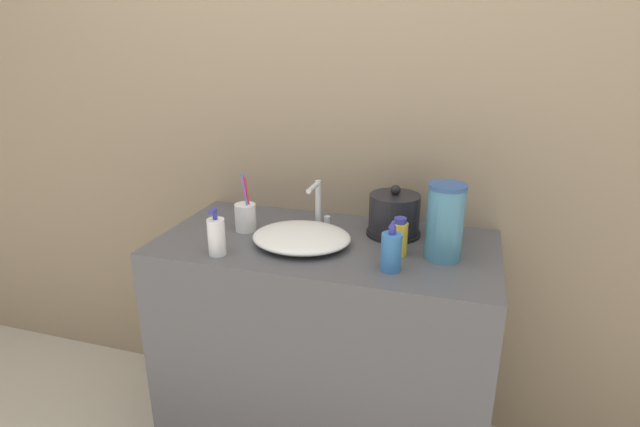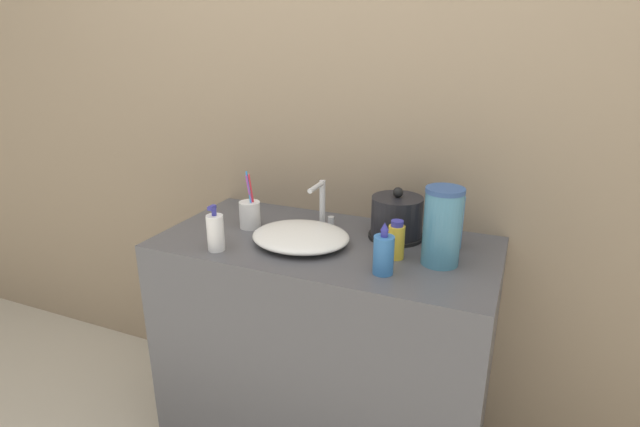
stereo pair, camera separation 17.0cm
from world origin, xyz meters
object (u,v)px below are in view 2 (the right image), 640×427
(shampoo_bottle, at_px, (383,254))
(mouthwash_bottle, at_px, (396,241))
(faucet, at_px, (322,202))
(hand_cream_bottle, at_px, (452,221))
(electric_kettle, at_px, (397,219))
(toothbrush_cup, at_px, (250,214))
(water_pitcher, at_px, (442,226))
(lotion_bottle, at_px, (215,232))

(shampoo_bottle, distance_m, mouthwash_bottle, 0.12)
(faucet, height_order, hand_cream_bottle, hand_cream_bottle)
(electric_kettle, bearing_deg, toothbrush_cup, -167.51)
(faucet, height_order, water_pitcher, water_pitcher)
(faucet, relative_size, toothbrush_cup, 0.80)
(lotion_bottle, distance_m, water_pitcher, 0.73)
(electric_kettle, xyz_separation_m, water_pitcher, (0.18, -0.15, 0.05))
(electric_kettle, height_order, hand_cream_bottle, hand_cream_bottle)
(hand_cream_bottle, relative_size, water_pitcher, 0.91)
(electric_kettle, xyz_separation_m, shampoo_bottle, (0.04, -0.29, -0.01))
(mouthwash_bottle, bearing_deg, faucet, 153.25)
(mouthwash_bottle, relative_size, hand_cream_bottle, 0.57)
(lotion_bottle, height_order, shampoo_bottle, shampoo_bottle)
(faucet, height_order, electric_kettle, electric_kettle)
(electric_kettle, bearing_deg, mouthwash_bottle, -75.26)
(hand_cream_bottle, bearing_deg, shampoo_bottle, -118.39)
(shampoo_bottle, height_order, mouthwash_bottle, shampoo_bottle)
(electric_kettle, xyz_separation_m, toothbrush_cup, (-0.52, -0.12, -0.02))
(faucet, height_order, lotion_bottle, faucet)
(mouthwash_bottle, xyz_separation_m, water_pitcher, (0.14, 0.01, 0.06))
(faucet, relative_size, lotion_bottle, 1.11)
(water_pitcher, bearing_deg, hand_cream_bottle, 86.35)
(faucet, xyz_separation_m, hand_cream_bottle, (0.47, -0.00, -0.00))
(electric_kettle, relative_size, hand_cream_bottle, 0.87)
(toothbrush_cup, height_order, hand_cream_bottle, hand_cream_bottle)
(electric_kettle, height_order, water_pitcher, water_pitcher)
(electric_kettle, relative_size, water_pitcher, 0.79)
(shampoo_bottle, bearing_deg, water_pitcher, 43.70)
(toothbrush_cup, bearing_deg, mouthwash_bottle, -5.34)
(water_pitcher, bearing_deg, mouthwash_bottle, -174.02)
(toothbrush_cup, distance_m, hand_cream_bottle, 0.72)
(shampoo_bottle, relative_size, hand_cream_bottle, 0.73)
(toothbrush_cup, distance_m, lotion_bottle, 0.22)
(lotion_bottle, bearing_deg, water_pitcher, 14.87)
(electric_kettle, relative_size, mouthwash_bottle, 1.52)
(mouthwash_bottle, bearing_deg, shampoo_bottle, -92.97)
(electric_kettle, bearing_deg, shampoo_bottle, -82.55)
(shampoo_bottle, bearing_deg, hand_cream_bottle, 61.61)
(shampoo_bottle, bearing_deg, lotion_bottle, -174.96)
(toothbrush_cup, xyz_separation_m, shampoo_bottle, (0.56, -0.18, 0.01))
(toothbrush_cup, bearing_deg, electric_kettle, 12.49)
(hand_cream_bottle, bearing_deg, water_pitcher, -93.65)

